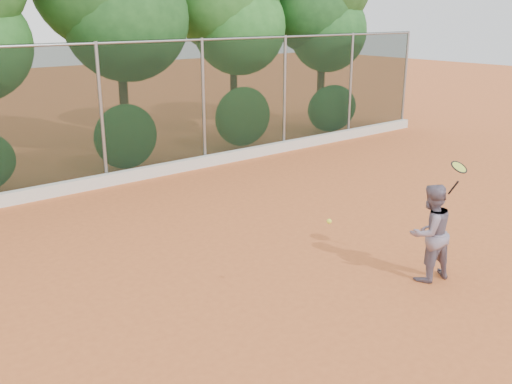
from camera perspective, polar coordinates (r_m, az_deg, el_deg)
ground at (r=9.40m, az=3.89°, el=-8.72°), size 80.00×80.00×0.00m
concrete_curb at (r=14.74m, az=-14.41°, el=1.22°), size 24.00×0.20×0.30m
tennis_player at (r=9.50m, az=16.99°, el=-3.91°), size 0.88×0.74×1.60m
chainlink_fence at (r=14.53m, az=-15.23°, el=7.85°), size 24.09×0.09×3.50m
foliage_backdrop at (r=16.00m, az=-20.93°, el=17.35°), size 23.70×3.63×7.55m
tennis_racket at (r=9.47m, az=19.58°, el=2.13°), size 0.28×0.27×0.56m
tennis_ball_in_flight at (r=7.74m, az=7.33°, el=-2.92°), size 0.07×0.07×0.07m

